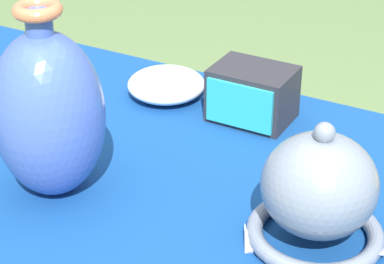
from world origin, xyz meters
name	(u,v)px	position (x,y,z in m)	size (l,w,h in m)	color
display_table	(173,210)	(0.00, -0.01, 0.65)	(1.30, 0.64, 0.73)	olive
vase_tall_bulbous	(48,113)	(-0.12, -0.15, 0.86)	(0.16, 0.16, 0.28)	#3851A8
vase_dome_bell	(318,194)	(0.25, -0.08, 0.80)	(0.19, 0.20, 0.18)	slate
mosaic_tile_box	(252,94)	(0.04, 0.19, 0.78)	(0.13, 0.10, 0.09)	#232328
bowl_shallow_porcelain	(166,84)	(-0.13, 0.19, 0.76)	(0.14, 0.14, 0.05)	white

